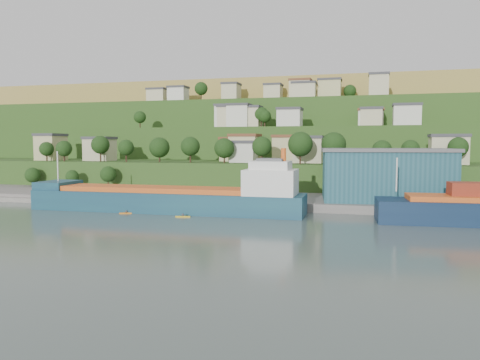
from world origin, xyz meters
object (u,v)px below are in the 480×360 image
(warehouse, at_px, (385,174))
(cargo_ship_near, at_px, (174,200))
(kayak_orange, at_px, (126,213))
(caravan, at_px, (43,190))

(warehouse, bearing_deg, cargo_ship_near, -164.46)
(cargo_ship_near, bearing_deg, warehouse, 21.23)
(kayak_orange, bearing_deg, cargo_ship_near, 8.05)
(cargo_ship_near, bearing_deg, caravan, 160.92)
(warehouse, distance_m, caravan, 96.46)
(warehouse, height_order, kayak_orange, warehouse)
(cargo_ship_near, xyz_separation_m, warehouse, (48.02, 19.49, 5.74))
(caravan, distance_m, kayak_orange, 44.34)
(caravan, xyz_separation_m, kayak_orange, (38.81, -21.32, -2.21))
(warehouse, relative_size, caravan, 6.21)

